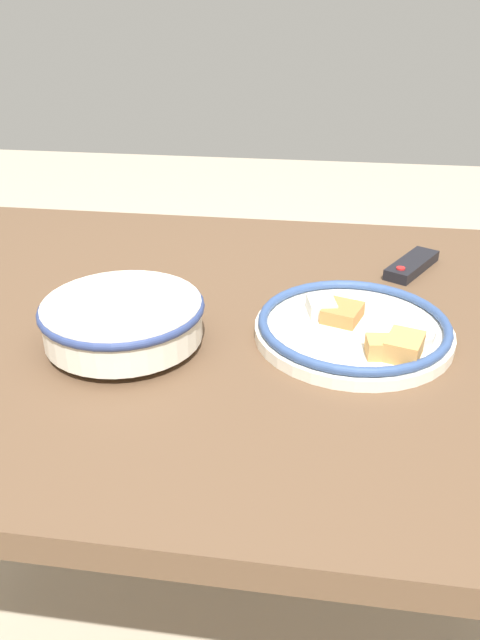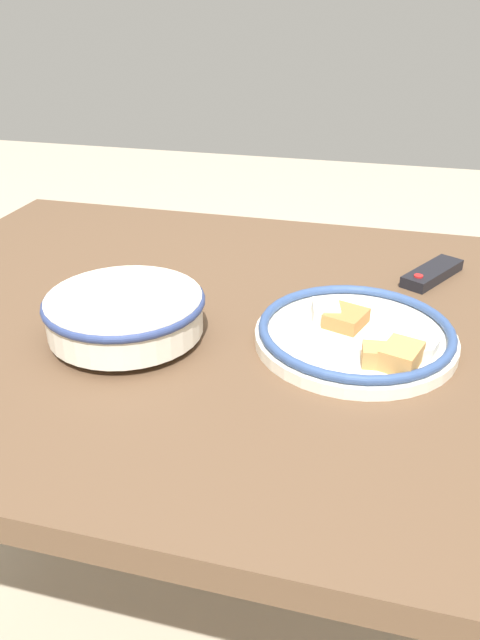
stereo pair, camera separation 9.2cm
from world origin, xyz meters
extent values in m
plane|color=#B7A88E|center=(0.00, 0.00, 0.00)|extent=(8.00, 8.00, 0.00)
cube|color=brown|center=(0.00, 0.00, 0.69)|extent=(1.33, 0.97, 0.04)
cylinder|color=brown|center=(-0.59, 0.41, 0.34)|extent=(0.06, 0.06, 0.67)
cylinder|color=silver|center=(-0.15, -0.11, 0.72)|extent=(0.10, 0.10, 0.01)
cylinder|color=silver|center=(-0.15, -0.11, 0.75)|extent=(0.23, 0.23, 0.06)
cylinder|color=#9E4C1E|center=(-0.15, -0.11, 0.75)|extent=(0.21, 0.21, 0.05)
torus|color=navy|center=(-0.15, -0.11, 0.77)|extent=(0.24, 0.24, 0.01)
cylinder|color=silver|center=(0.18, -0.04, 0.72)|extent=(0.30, 0.30, 0.02)
torus|color=#334C7F|center=(0.18, -0.04, 0.74)|extent=(0.29, 0.29, 0.01)
cube|color=silver|center=(0.13, -0.01, 0.74)|extent=(0.05, 0.06, 0.02)
cube|color=tan|center=(0.25, -0.12, 0.74)|extent=(0.06, 0.07, 0.03)
cube|color=silver|center=(0.28, -0.07, 0.74)|extent=(0.05, 0.04, 0.02)
cube|color=tan|center=(0.23, -0.12, 0.74)|extent=(0.07, 0.04, 0.03)
cube|color=#B2753D|center=(0.17, -0.02, 0.74)|extent=(0.07, 0.07, 0.02)
cube|color=silver|center=(0.27, -0.08, 0.74)|extent=(0.05, 0.05, 0.02)
cube|color=black|center=(0.30, 0.23, 0.72)|extent=(0.11, 0.15, 0.02)
cylinder|color=red|center=(0.27, 0.19, 0.73)|extent=(0.02, 0.02, 0.00)
camera|label=1|loc=(0.13, -0.88, 1.18)|focal=35.00mm
camera|label=2|loc=(0.23, -0.86, 1.18)|focal=35.00mm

